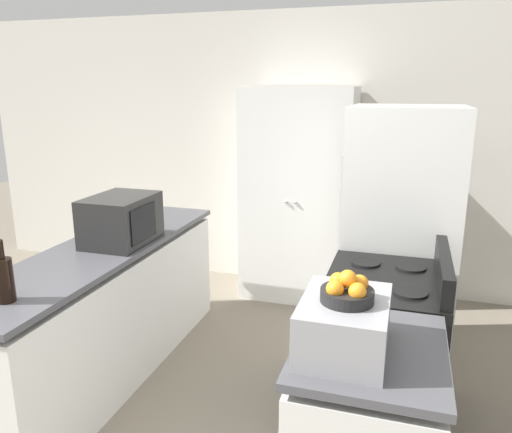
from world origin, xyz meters
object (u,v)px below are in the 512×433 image
Objects in this scene: microwave at (121,220)px; fruit_bowl at (347,291)px; stove at (381,350)px; wine_bottle at (4,279)px; refrigerator at (399,239)px; toaster_oven at (344,325)px; pantry_cabinet at (298,195)px.

microwave is 2.41× the size of fruit_bowl.
stove is 2.04m from wine_bottle.
stove is 3.41× the size of wine_bottle.
microwave is (-1.77, -0.67, 0.17)m from refrigerator.
wine_bottle is at bearing -179.95° from fruit_bowl.
wine_bottle is 0.70× the size of toaster_oven.
fruit_bowl is (0.76, -2.57, 0.21)m from pantry_cabinet.
toaster_oven is 2.19× the size of fruit_bowl.
fruit_bowl is at bearing -31.69° from microwave.
microwave is (-1.72, 0.12, 0.61)m from stove.
stove is at bearing -93.47° from refrigerator.
microwave is 1.89m from fruit_bowl.
pantry_cabinet reaches higher than microwave.
refrigerator is 1.66m from toaster_oven.
toaster_oven is at bearing 0.63° from wine_bottle.
refrigerator is 8.80× the size of fruit_bowl.
stove is 0.59× the size of refrigerator.
toaster_oven is 0.15m from fruit_bowl.
refrigerator is 1.90m from microwave.
fruit_bowl is (1.61, -0.99, 0.10)m from microwave.
pantry_cabinet is 1.30m from refrigerator.
toaster_oven is at bearing -31.40° from microwave.
refrigerator reaches higher than toaster_oven.
wine_bottle is (-1.80, -1.66, 0.13)m from refrigerator.
pantry_cabinet is at bearing 71.14° from wine_bottle.
refrigerator is at bearing 83.98° from toaster_oven.
refrigerator is 4.02× the size of toaster_oven.
stove is (0.87, -1.70, -0.50)m from pantry_cabinet.
refrigerator is 1.69m from fruit_bowl.
pantry_cabinet is at bearing 106.36° from toaster_oven.
stove is at bearing 26.40° from wine_bottle.
wine_bottle reaches higher than stove.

